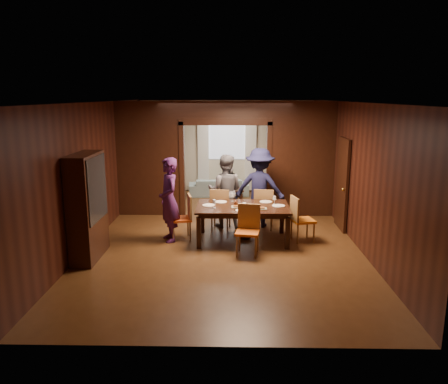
{
  "coord_description": "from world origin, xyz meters",
  "views": [
    {
      "loc": [
        0.19,
        -9.34,
        3.04
      ],
      "look_at": [
        0.01,
        -0.4,
        1.05
      ],
      "focal_mm": 35.0,
      "sensor_mm": 36.0,
      "label": 1
    }
  ],
  "objects_px": {
    "person_navy": "(260,188)",
    "dining_table": "(243,223)",
    "person_grey": "(225,191)",
    "chair_right": "(303,219)",
    "hutch": "(87,207)",
    "chair_left": "(180,217)",
    "chair_far_l": "(221,208)",
    "sofa": "(219,187)",
    "coffee_table": "(230,196)",
    "chair_far_r": "(264,208)",
    "chair_near": "(248,231)",
    "person_purple": "(169,200)"
  },
  "relations": [
    {
      "from": "sofa",
      "to": "coffee_table",
      "type": "xyz_separation_m",
      "value": [
        0.35,
        -0.93,
        -0.07
      ]
    },
    {
      "from": "chair_left",
      "to": "chair_near",
      "type": "relative_size",
      "value": 1.0
    },
    {
      "from": "coffee_table",
      "to": "chair_far_l",
      "type": "distance_m",
      "value": 2.54
    },
    {
      "from": "chair_left",
      "to": "dining_table",
      "type": "bearing_deg",
      "value": 74.81
    },
    {
      "from": "person_grey",
      "to": "sofa",
      "type": "height_order",
      "value": "person_grey"
    },
    {
      "from": "person_purple",
      "to": "hutch",
      "type": "xyz_separation_m",
      "value": [
        -1.38,
        -1.03,
        0.11
      ]
    },
    {
      "from": "chair_left",
      "to": "chair_far_l",
      "type": "xyz_separation_m",
      "value": [
        0.84,
        0.78,
        0.0
      ]
    },
    {
      "from": "dining_table",
      "to": "chair_far_l",
      "type": "relative_size",
      "value": 2.0
    },
    {
      "from": "chair_far_r",
      "to": "chair_near",
      "type": "relative_size",
      "value": 1.0
    },
    {
      "from": "person_purple",
      "to": "chair_far_r",
      "type": "relative_size",
      "value": 1.84
    },
    {
      "from": "person_navy",
      "to": "dining_table",
      "type": "xyz_separation_m",
      "value": [
        -0.42,
        -1.07,
        -0.55
      ]
    },
    {
      "from": "person_navy",
      "to": "chair_left",
      "type": "bearing_deg",
      "value": 44.76
    },
    {
      "from": "person_navy",
      "to": "chair_far_r",
      "type": "height_order",
      "value": "person_navy"
    },
    {
      "from": "person_navy",
      "to": "chair_left",
      "type": "distance_m",
      "value": 2.07
    },
    {
      "from": "dining_table",
      "to": "sofa",
      "type": "bearing_deg",
      "value": 98.63
    },
    {
      "from": "person_purple",
      "to": "chair_left",
      "type": "relative_size",
      "value": 1.84
    },
    {
      "from": "person_purple",
      "to": "person_navy",
      "type": "distance_m",
      "value": 2.26
    },
    {
      "from": "person_purple",
      "to": "coffee_table",
      "type": "height_order",
      "value": "person_purple"
    },
    {
      "from": "sofa",
      "to": "hutch",
      "type": "distance_m",
      "value": 5.86
    },
    {
      "from": "person_grey",
      "to": "hutch",
      "type": "height_order",
      "value": "hutch"
    },
    {
      "from": "sofa",
      "to": "coffee_table",
      "type": "relative_size",
      "value": 2.28
    },
    {
      "from": "coffee_table",
      "to": "person_purple",
      "type": "bearing_deg",
      "value": -110.33
    },
    {
      "from": "coffee_table",
      "to": "chair_far_r",
      "type": "distance_m",
      "value": 2.64
    },
    {
      "from": "person_grey",
      "to": "chair_right",
      "type": "relative_size",
      "value": 1.77
    },
    {
      "from": "hutch",
      "to": "person_grey",
      "type": "bearing_deg",
      "value": 39.27
    },
    {
      "from": "dining_table",
      "to": "chair_right",
      "type": "xyz_separation_m",
      "value": [
        1.28,
        -0.01,
        0.1
      ]
    },
    {
      "from": "chair_left",
      "to": "chair_right",
      "type": "bearing_deg",
      "value": 75.74
    },
    {
      "from": "person_grey",
      "to": "person_navy",
      "type": "distance_m",
      "value": 0.81
    },
    {
      "from": "sofa",
      "to": "dining_table",
      "type": "xyz_separation_m",
      "value": [
        0.65,
        -4.29,
        0.11
      ]
    },
    {
      "from": "person_purple",
      "to": "chair_right",
      "type": "distance_m",
      "value": 2.86
    },
    {
      "from": "person_grey",
      "to": "chair_far_l",
      "type": "distance_m",
      "value": 0.43
    },
    {
      "from": "coffee_table",
      "to": "chair_far_r",
      "type": "height_order",
      "value": "chair_far_r"
    },
    {
      "from": "chair_near",
      "to": "hutch",
      "type": "relative_size",
      "value": 0.48
    },
    {
      "from": "sofa",
      "to": "chair_right",
      "type": "distance_m",
      "value": 4.71
    },
    {
      "from": "sofa",
      "to": "chair_left",
      "type": "bearing_deg",
      "value": 75.84
    },
    {
      "from": "person_navy",
      "to": "chair_near",
      "type": "distance_m",
      "value": 2.01
    },
    {
      "from": "dining_table",
      "to": "chair_near",
      "type": "relative_size",
      "value": 2.0
    },
    {
      "from": "sofa",
      "to": "chair_far_l",
      "type": "relative_size",
      "value": 1.88
    },
    {
      "from": "chair_far_r",
      "to": "person_purple",
      "type": "bearing_deg",
      "value": 31.28
    },
    {
      "from": "person_purple",
      "to": "sofa",
      "type": "distance_m",
      "value": 4.46
    },
    {
      "from": "chair_far_r",
      "to": "chair_near",
      "type": "bearing_deg",
      "value": 83.7
    },
    {
      "from": "person_grey",
      "to": "sofa",
      "type": "relative_size",
      "value": 0.94
    },
    {
      "from": "chair_right",
      "to": "chair_far_l",
      "type": "distance_m",
      "value": 1.95
    },
    {
      "from": "person_grey",
      "to": "chair_left",
      "type": "relative_size",
      "value": 1.77
    },
    {
      "from": "person_purple",
      "to": "chair_far_l",
      "type": "height_order",
      "value": "person_purple"
    },
    {
      "from": "person_grey",
      "to": "chair_right",
      "type": "distance_m",
      "value": 1.99
    },
    {
      "from": "dining_table",
      "to": "chair_near",
      "type": "distance_m",
      "value": 0.87
    },
    {
      "from": "person_purple",
      "to": "hutch",
      "type": "relative_size",
      "value": 0.89
    },
    {
      "from": "person_grey",
      "to": "sofa",
      "type": "bearing_deg",
      "value": -78.91
    },
    {
      "from": "sofa",
      "to": "person_navy",
      "type": "bearing_deg",
      "value": 103.32
    }
  ]
}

